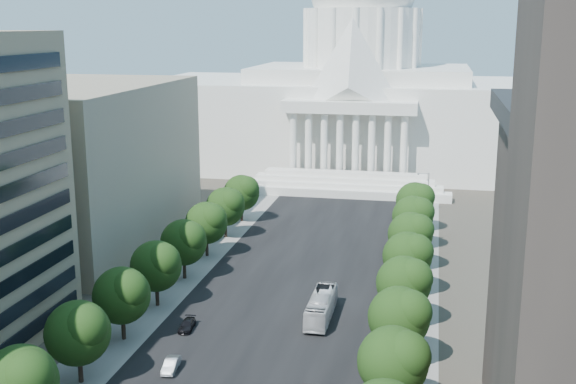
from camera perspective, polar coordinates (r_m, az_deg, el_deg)
The scene contains 27 objects.
road_asphalt at distance 121.70m, azimuth 0.86°, elevation -6.46°, with size 30.00×260.00×0.01m, color black.
sidewalk_left at distance 126.39m, azimuth -7.67°, elevation -5.82°, with size 8.00×260.00×0.02m, color gray.
sidewalk_right at distance 119.87m, azimuth 9.89°, elevation -6.97°, with size 8.00×260.00×0.02m, color gray.
capitol at distance 209.67m, azimuth 5.74°, elevation 7.39°, with size 120.00×56.00×73.00m.
office_block_left_far at distance 143.16m, azimuth -17.58°, elevation 2.14°, with size 38.00×52.00×30.00m, color gray.
tree_l_c at distance 78.16m, azimuth -20.29°, elevation -13.84°, with size 7.79×7.60×9.97m.
tree_l_d at distance 87.50m, azimuth -16.14°, elevation -10.55°, with size 7.79×7.60×9.97m.
tree_l_e at distance 97.43m, azimuth -12.88°, elevation -7.87°, with size 7.79×7.60×9.97m.
tree_l_f at distance 107.77m, azimuth -10.27°, elevation -5.68°, with size 7.79×7.60×9.97m.
tree_l_g at distance 118.43m, azimuth -8.13°, elevation -3.86°, with size 7.79×7.60×9.97m.
tree_l_h at distance 129.33m, azimuth -6.36°, elevation -2.35°, with size 7.79×7.60×9.97m.
tree_l_i at distance 140.40m, azimuth -4.87°, elevation -1.07°, with size 7.79×7.60×9.97m.
tree_l_j at distance 151.62m, azimuth -3.60°, elevation 0.02°, with size 7.79×7.60×9.97m.
tree_r_d at distance 78.48m, azimuth 8.54°, elevation -13.00°, with size 7.79×7.60×9.97m.
tree_r_e at distance 89.41m, azimuth 8.98°, elevation -9.65°, with size 7.79×7.60×9.97m.
tree_r_f at distance 100.59m, azimuth 9.31°, elevation -7.02°, with size 7.79×7.60×9.97m.
tree_r_g at distance 111.93m, azimuth 9.58°, elevation -4.93°, with size 7.79×7.60×9.97m.
tree_r_h at distance 123.40m, azimuth 9.79°, elevation -3.23°, with size 7.79×7.60×9.97m.
tree_r_i at distance 134.96m, azimuth 9.97°, elevation -1.81°, with size 7.79×7.60×9.97m.
tree_r_j at distance 146.60m, azimuth 10.12°, elevation -0.62°, with size 7.79×7.60×9.97m.
streetlight_c at distance 89.80m, azimuth 9.98°, elevation -10.02°, with size 2.61×0.44×9.00m.
streetlight_d at distance 113.23m, azimuth 10.38°, elevation -5.09°, with size 2.61×0.44×9.00m.
streetlight_e at distance 137.22m, azimuth 10.64°, elevation -1.86°, with size 2.61×0.44×9.00m.
streetlight_f at distance 161.52m, azimuth 10.82°, elevation 0.40°, with size 2.61×0.44×9.00m.
car_silver at distance 90.54m, azimuth -9.22°, elevation -13.35°, with size 1.51×4.34×1.43m, color #B8BCC1.
car_dark_b at distance 101.28m, azimuth -7.98°, elevation -10.38°, with size 1.78×4.37×1.27m, color black.
city_bus at distance 103.53m, azimuth 2.64°, elevation -9.03°, with size 2.99×12.78×3.56m, color silver.
Camera 1 is at (21.14, -22.66, 40.88)m, focal length 45.00 mm.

